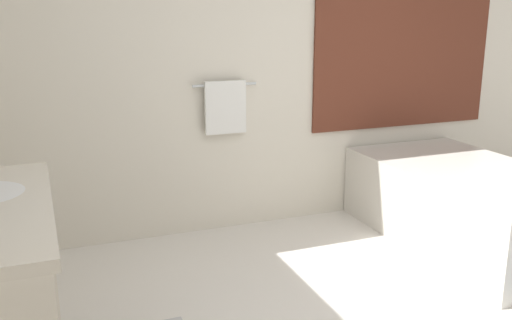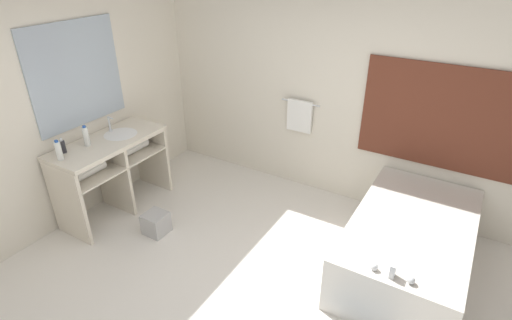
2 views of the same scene
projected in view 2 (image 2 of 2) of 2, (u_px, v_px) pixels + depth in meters
ground_plane at (222, 301)px, 3.59m from camera, size 16.00×16.00×0.00m
wall_back_with_blinds at (331, 90)px, 4.62m from camera, size 7.40×0.13×2.70m
wall_left_with_mirror at (33, 113)px, 3.96m from camera, size 0.08×7.40×2.70m
vanity_counter at (113, 160)px, 4.57m from camera, size 0.58×1.30×0.91m
sink_faucet at (110, 124)px, 4.61m from camera, size 0.09×0.04×0.18m
bathtub at (409, 243)px, 3.82m from camera, size 1.04×1.83×0.69m
water_bottle_1 at (86, 136)px, 4.27m from camera, size 0.06×0.06×0.23m
water_bottle_2 at (59, 151)px, 3.98m from camera, size 0.06×0.06×0.22m
soap_dispenser at (63, 147)px, 4.14m from camera, size 0.06×0.06×0.16m
waste_bin at (156, 223)px, 4.40m from camera, size 0.24×0.24×0.24m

